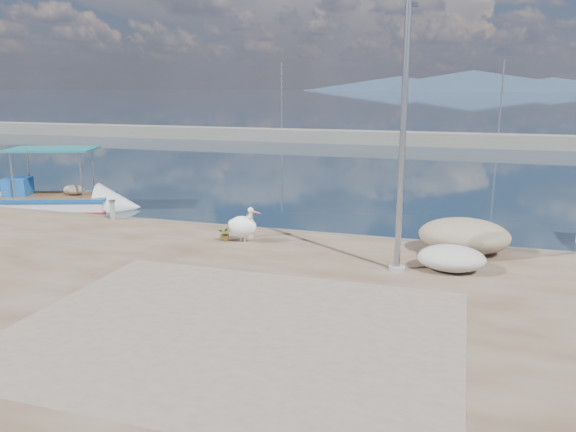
# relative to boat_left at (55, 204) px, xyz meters

# --- Properties ---
(ground) EXTENTS (1400.00, 1400.00, 0.00)m
(ground) POSITION_rel_boat_left_xyz_m (11.89, -7.30, -0.25)
(ground) COLOR #162635
(ground) RESTS_ON ground
(quay) EXTENTS (44.00, 22.00, 0.50)m
(quay) POSITION_rel_boat_left_xyz_m (11.89, -13.30, 0.00)
(quay) COLOR brown
(quay) RESTS_ON ground
(quay_patch) EXTENTS (9.00, 7.00, 0.01)m
(quay_patch) POSITION_rel_boat_left_xyz_m (12.89, -10.30, 0.26)
(quay_patch) COLOR gray
(quay_patch) RESTS_ON quay
(breakwater) EXTENTS (120.00, 2.20, 7.50)m
(breakwater) POSITION_rel_boat_left_xyz_m (11.89, 32.70, 0.36)
(breakwater) COLOR gray
(breakwater) RESTS_ON ground
(mountains) EXTENTS (370.00, 280.00, 22.00)m
(mountains) POSITION_rel_boat_left_xyz_m (16.28, 642.70, 9.26)
(mountains) COLOR #28384C
(mountains) RESTS_ON ground
(boat_left) EXTENTS (6.91, 4.15, 3.16)m
(boat_left) POSITION_rel_boat_left_xyz_m (0.00, 0.00, 0.00)
(boat_left) COLOR white
(boat_left) RESTS_ON ground
(pelican) EXTENTS (1.23, 0.77, 1.17)m
(pelican) POSITION_rel_boat_left_xyz_m (10.61, -4.16, 0.81)
(pelican) COLOR tan
(pelican) RESTS_ON quay
(lamp_post) EXTENTS (0.44, 0.96, 7.00)m
(lamp_post) POSITION_rel_boat_left_xyz_m (15.58, -5.43, 3.55)
(lamp_post) COLOR gray
(lamp_post) RESTS_ON quay
(bollard_near) EXTENTS (0.26, 0.26, 0.79)m
(bollard_near) POSITION_rel_boat_left_xyz_m (10.58, -3.45, 0.68)
(bollard_near) COLOR gray
(bollard_near) RESTS_ON quay
(bollard_far) EXTENTS (0.24, 0.24, 0.73)m
(bollard_far) POSITION_rel_boat_left_xyz_m (4.82, -2.70, 0.65)
(bollard_far) COLOR gray
(bollard_far) RESTS_ON quay
(potted_plant) EXTENTS (0.46, 0.41, 0.48)m
(potted_plant) POSITION_rel_boat_left_xyz_m (10.00, -4.18, 0.49)
(potted_plant) COLOR #33722D
(potted_plant) RESTS_ON quay
(net_pile_c) EXTENTS (2.64, 1.89, 1.04)m
(net_pile_c) POSITION_rel_boat_left_xyz_m (17.27, -3.26, 0.77)
(net_pile_c) COLOR tan
(net_pile_c) RESTS_ON quay
(net_pile_d) EXTENTS (1.82, 1.36, 0.68)m
(net_pile_d) POSITION_rel_boat_left_xyz_m (16.95, -5.07, 0.59)
(net_pile_d) COLOR beige
(net_pile_d) RESTS_ON quay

